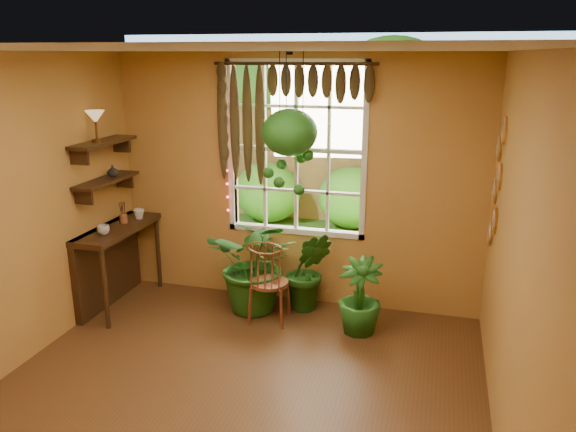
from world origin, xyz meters
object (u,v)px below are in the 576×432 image
object	(u,v)px
counter_ledge	(111,256)
potted_plant_left	(257,263)
hanging_basket	(290,138)
windsor_chair	(269,294)
potted_plant_mid	(308,271)

from	to	relation	value
counter_ledge	potted_plant_left	world-z (taller)	potted_plant_left
counter_ledge	hanging_basket	bearing A→B (deg)	9.03
windsor_chair	hanging_basket	distance (m)	1.60
hanging_basket	potted_plant_left	bearing A→B (deg)	-171.57
potted_plant_mid	hanging_basket	world-z (taller)	hanging_basket
potted_plant_mid	hanging_basket	xyz separation A→B (m)	(-0.18, -0.11, 1.43)
windsor_chair	potted_plant_mid	size ratio (longest dim) A/B	1.18
counter_ledge	potted_plant_mid	size ratio (longest dim) A/B	1.35
hanging_basket	potted_plant_mid	bearing A→B (deg)	31.81
counter_ledge	potted_plant_mid	world-z (taller)	counter_ledge
potted_plant_left	potted_plant_mid	distance (m)	0.56
counter_ledge	hanging_basket	xyz separation A→B (m)	(1.94, 0.31, 1.33)
hanging_basket	counter_ledge	bearing A→B (deg)	-170.97
potted_plant_mid	hanging_basket	distance (m)	1.45
counter_ledge	hanging_basket	size ratio (longest dim) A/B	0.87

